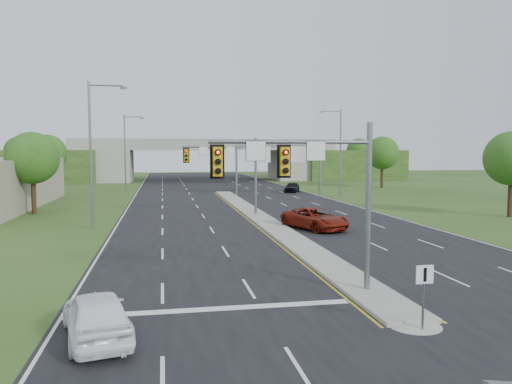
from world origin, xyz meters
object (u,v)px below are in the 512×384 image
at_px(signal_mast_near, 316,179).
at_px(overpass, 205,162).
at_px(car_far_a, 315,218).
at_px(car_far_c, 292,187).
at_px(keep_right_sign, 424,286).
at_px(sign_gantry, 278,156).
at_px(car_white, 97,315).
at_px(signal_mast_far, 231,164).

relative_size(signal_mast_near, overpass, 0.09).
bearing_deg(signal_mast_near, car_far_a, 72.62).
bearing_deg(car_far_c, keep_right_sign, -75.80).
height_order(overpass, car_far_a, overpass).
bearing_deg(keep_right_sign, overpass, 90.00).
height_order(sign_gantry, car_far_a, sign_gantry).
bearing_deg(car_white, signal_mast_far, -119.19).
distance_m(signal_mast_far, overpass, 55.13).
height_order(signal_mast_near, sign_gantry, signal_mast_near).
bearing_deg(sign_gantry, car_white, -109.40).
height_order(keep_right_sign, car_far_c, keep_right_sign).
relative_size(keep_right_sign, overpass, 0.03).
bearing_deg(signal_mast_far, overpass, 87.65).
bearing_deg(signal_mast_near, car_white, -158.18).
bearing_deg(keep_right_sign, car_white, 173.13).
bearing_deg(car_far_c, overpass, 132.09).
height_order(signal_mast_near, car_far_a, signal_mast_near).
height_order(overpass, car_far_c, overpass).
bearing_deg(car_far_a, keep_right_sign, -119.81).
relative_size(car_far_a, car_far_c, 1.37).
relative_size(overpass, car_far_a, 13.85).
relative_size(signal_mast_far, sign_gantry, 0.60).
xyz_separation_m(signal_mast_near, signal_mast_far, (0.00, 25.00, 0.00)).
relative_size(sign_gantry, car_far_c, 2.74).
bearing_deg(signal_mast_far, keep_right_sign, -85.61).
bearing_deg(car_white, sign_gantry, -122.70).
bearing_deg(signal_mast_far, car_far_a, -58.66).
xyz_separation_m(signal_mast_near, car_far_c, (12.02, 49.31, -3.98)).
distance_m(signal_mast_near, sign_gantry, 45.88).
xyz_separation_m(signal_mast_near, keep_right_sign, (2.26, -4.45, -3.21)).
xyz_separation_m(signal_mast_near, sign_gantry, (8.95, 44.99, 0.51)).
xyz_separation_m(signal_mast_far, keep_right_sign, (2.26, -29.45, -3.21)).
bearing_deg(signal_mast_far, signal_mast_near, -90.00).
distance_m(signal_mast_near, car_far_c, 50.91).
xyz_separation_m(keep_right_sign, sign_gantry, (6.68, 49.45, 3.72)).
height_order(signal_mast_near, overpass, overpass).
height_order(sign_gantry, car_far_c, sign_gantry).
height_order(signal_mast_far, overpass, overpass).
xyz_separation_m(signal_mast_far, overpass, (2.26, 55.07, -1.17)).
xyz_separation_m(keep_right_sign, car_far_a, (2.91, 20.97, -0.69)).
distance_m(keep_right_sign, car_far_c, 54.64).
bearing_deg(sign_gantry, car_far_a, -97.55).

